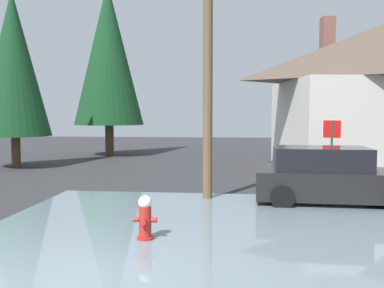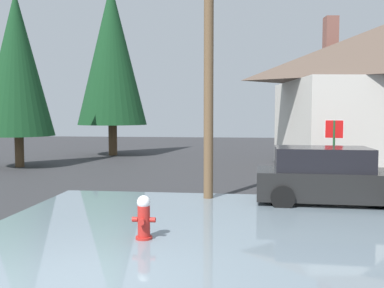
# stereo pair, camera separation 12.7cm
# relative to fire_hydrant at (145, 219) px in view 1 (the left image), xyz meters

# --- Properties ---
(flood_puddle) EXTENTS (9.41, 10.12, 0.06)m
(flood_puddle) POSITION_rel_fire_hydrant_xyz_m (1.06, -0.15, -0.43)
(flood_puddle) COLOR slate
(flood_puddle) RESTS_ON ground
(fire_hydrant) EXTENTS (0.47, 0.40, 0.93)m
(fire_hydrant) POSITION_rel_fire_hydrant_xyz_m (0.00, 0.00, 0.00)
(fire_hydrant) COLOR #AD231E
(fire_hydrant) RESTS_ON ground
(utility_pole) EXTENTS (1.60, 0.28, 7.53)m
(utility_pole) POSITION_rel_fire_hydrant_xyz_m (0.95, 4.20, 3.48)
(utility_pole) COLOR brown
(utility_pole) RESTS_ON ground
(stop_sign_far) EXTENTS (0.60, 0.32, 2.32)m
(stop_sign_far) POSITION_rel_fire_hydrant_xyz_m (5.21, 7.52, 1.19)
(stop_sign_far) COLOR #1E4C28
(stop_sign_far) RESTS_ON ground
(house) EXTENTS (10.47, 8.10, 7.23)m
(house) POSITION_rel_fire_hydrant_xyz_m (8.53, 12.56, 3.03)
(house) COLOR beige
(house) RESTS_ON ground
(parked_car) EXTENTS (4.34, 2.15, 1.60)m
(parked_car) POSITION_rel_fire_hydrant_xyz_m (4.39, 4.03, 0.31)
(parked_car) COLOR black
(parked_car) RESTS_ON ground
(pine_tree_tall_left) EXTENTS (4.18, 4.18, 10.46)m
(pine_tree_tall_left) POSITION_rel_fire_hydrant_xyz_m (-5.96, 17.04, 5.70)
(pine_tree_tall_left) COLOR #4C3823
(pine_tree_tall_left) RESTS_ON ground
(pine_tree_mid_left) EXTENTS (3.33, 3.33, 8.32)m
(pine_tree_mid_left) POSITION_rel_fire_hydrant_xyz_m (-8.65, 10.90, 4.44)
(pine_tree_mid_left) COLOR #4C3823
(pine_tree_mid_left) RESTS_ON ground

